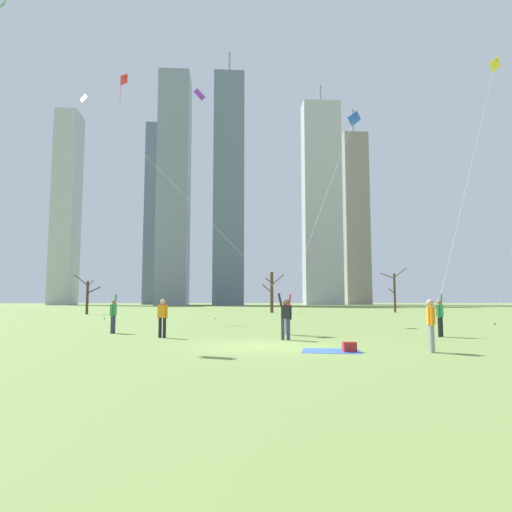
# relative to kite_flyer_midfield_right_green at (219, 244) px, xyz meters

# --- Properties ---
(ground_plane) EXTENTS (400.00, 400.00, 0.00)m
(ground_plane) POSITION_rel_kite_flyer_midfield_right_green_xyz_m (1.75, -3.26, -3.94)
(ground_plane) COLOR olive
(kite_flyer_midfield_right_green) EXTENTS (14.70, 5.00, 17.16)m
(kite_flyer_midfield_right_green) POSITION_rel_kite_flyer_midfield_right_green_xyz_m (0.00, 0.00, 0.00)
(kite_flyer_midfield_right_green) COLOR #33384C
(kite_flyer_midfield_right_green) RESTS_ON ground
(kite_flyer_midfield_center_red) EXTENTS (1.67, 7.16, 16.44)m
(kite_flyer_midfield_center_red) POSITION_rel_kite_flyer_midfield_right_green_xyz_m (-5.28, 4.06, -1.10)
(kite_flyer_midfield_center_red) COLOR #33384C
(kite_flyer_midfield_center_red) RESTS_ON ground
(kite_flyer_foreground_right_yellow) EXTENTS (9.07, 8.29, 17.61)m
(kite_flyer_foreground_right_yellow) POSITION_rel_kite_flyer_midfield_right_green_xyz_m (10.93, 1.40, -0.44)
(kite_flyer_foreground_right_yellow) COLOR black
(kite_flyer_foreground_right_yellow) RESTS_ON ground
(kite_flyer_far_back_blue) EXTENTS (5.10, 4.02, 12.40)m
(kite_flyer_far_back_blue) POSITION_rel_kite_flyer_midfield_right_green_xyz_m (3.61, 2.15, -1.82)
(kite_flyer_far_back_blue) COLOR gray
(kite_flyer_far_back_blue) RESTS_ON ground
(bystander_watching_nearby) EXTENTS (0.29, 0.49, 1.62)m
(bystander_watching_nearby) POSITION_rel_kite_flyer_midfield_right_green_xyz_m (6.57, -5.36, -3.03)
(bystander_watching_nearby) COLOR gray
(bystander_watching_nearby) RESTS_ON ground
(bystander_strolling_midfield) EXTENTS (0.46, 0.33, 1.62)m
(bystander_strolling_midfield) POSITION_rel_kite_flyer_midfield_right_green_xyz_m (-2.40, 0.54, -3.03)
(bystander_strolling_midfield) COLOR black
(bystander_strolling_midfield) RESTS_ON ground
(distant_kite_low_near_trees_purple) EXTENTS (1.93, 2.97, 18.90)m
(distant_kite_low_near_trees_purple) POSITION_rel_kite_flyer_midfield_right_green_xyz_m (-1.82, 16.57, 13.10)
(distant_kite_low_near_trees_purple) COLOR purple
(distant_kite_low_near_trees_purple) RESTS_ON ground
(distant_kite_drifting_right_white) EXTENTS (3.14, 1.21, 19.91)m
(distant_kite_drifting_right_white) POSITION_rel_kite_flyer_midfield_right_green_xyz_m (-12.12, 19.97, 13.96)
(distant_kite_drifting_right_white) COLOR white
(distant_kite_drifting_right_white) RESTS_ON ground
(picnic_spot) EXTENTS (2.07, 1.77, 0.31)m
(picnic_spot) POSITION_rel_kite_flyer_midfield_right_green_xyz_m (3.86, -4.97, -3.84)
(picnic_spot) COLOR #3359B2
(picnic_spot) RESTS_ON ground
(bare_tree_leftmost) EXTENTS (2.71, 1.53, 5.05)m
(bare_tree_leftmost) POSITION_rel_kite_flyer_midfield_right_green_xyz_m (6.12, 36.58, -1.28)
(bare_tree_leftmost) COLOR #4C3828
(bare_tree_leftmost) RESTS_ON ground
(bare_tree_left_of_center) EXTENTS (2.59, 2.52, 5.62)m
(bare_tree_left_of_center) POSITION_rel_kite_flyer_midfield_right_green_xyz_m (21.80, 36.55, -1.15)
(bare_tree_left_of_center) COLOR #4C3828
(bare_tree_left_of_center) RESTS_ON ground
(bare_tree_rightmost) EXTENTS (3.13, 1.68, 4.41)m
(bare_tree_rightmost) POSITION_rel_kite_flyer_midfield_right_green_xyz_m (-14.75, 31.50, -1.86)
(bare_tree_rightmost) COLOR #423326
(bare_tree_rightmost) RESTS_ON ground
(skyline_short_annex) EXTENTS (11.57, 6.33, 69.67)m
(skyline_short_annex) POSITION_rel_kite_flyer_midfield_right_green_xyz_m (30.32, 115.48, 27.87)
(skyline_short_annex) COLOR #B2B2B7
(skyline_short_annex) RESTS_ON ground
(skyline_mid_tower_right) EXTENTS (6.62, 9.38, 60.97)m
(skyline_mid_tower_right) POSITION_rel_kite_flyer_midfield_right_green_xyz_m (-49.46, 122.69, 26.55)
(skyline_mid_tower_right) COLOR #B2B2B7
(skyline_mid_tower_right) RESTS_ON ground
(skyline_mid_tower_left) EXTENTS (7.40, 7.77, 61.99)m
(skyline_mid_tower_left) POSITION_rel_kite_flyer_midfield_right_green_xyz_m (-23.08, 133.54, 27.06)
(skyline_mid_tower_left) COLOR slate
(skyline_mid_tower_left) RESTS_ON ground
(skyline_wide_slab) EXTENTS (8.26, 7.81, 67.95)m
(skyline_wide_slab) POSITION_rel_kite_flyer_midfield_right_green_xyz_m (44.69, 128.59, 25.41)
(skyline_wide_slab) COLOR gray
(skyline_wide_slab) RESTS_ON ground
(skyline_squat_block) EXTENTS (8.80, 11.53, 67.90)m
(skyline_squat_block) POSITION_rel_kite_flyer_midfield_right_green_xyz_m (-14.63, 110.30, 30.01)
(skyline_squat_block) COLOR gray
(skyline_squat_block) RESTS_ON ground
(skyline_tall_tower) EXTENTS (9.02, 11.20, 78.45)m
(skyline_tall_tower) POSITION_rel_kite_flyer_midfield_right_green_xyz_m (1.30, 113.48, 31.00)
(skyline_tall_tower) COLOR slate
(skyline_tall_tower) RESTS_ON ground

